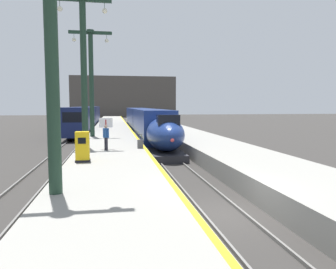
% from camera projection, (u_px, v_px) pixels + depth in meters
% --- Properties ---
extents(ground_plane, '(260.00, 260.00, 0.00)m').
position_uv_depth(ground_plane, '(222.00, 214.00, 12.06)').
color(ground_plane, '#33302D').
extents(platform_left, '(4.80, 110.00, 1.05)m').
position_uv_depth(platform_left, '(112.00, 137.00, 35.64)').
color(platform_left, gray).
rests_on(platform_left, ground).
extents(platform_right, '(4.80, 110.00, 1.05)m').
position_uv_depth(platform_right, '(184.00, 136.00, 36.99)').
color(platform_right, gray).
rests_on(platform_right, ground).
extents(platform_left_safety_stripe, '(0.20, 107.80, 0.01)m').
position_uv_depth(platform_left_safety_stripe, '(133.00, 132.00, 35.97)').
color(platform_left_safety_stripe, yellow).
rests_on(platform_left_safety_stripe, platform_left).
extents(rail_main_left, '(0.08, 110.00, 0.12)m').
position_uv_depth(rail_main_left, '(140.00, 139.00, 38.93)').
color(rail_main_left, slate).
rests_on(rail_main_left, ground).
extents(rail_main_right, '(0.08, 110.00, 0.12)m').
position_uv_depth(rail_main_right, '(153.00, 138.00, 39.18)').
color(rail_main_right, slate).
rests_on(rail_main_right, ground).
extents(rail_secondary_left, '(0.08, 110.00, 0.12)m').
position_uv_depth(rail_secondary_left, '(70.00, 140.00, 37.57)').
color(rail_secondary_left, slate).
rests_on(rail_secondary_left, ground).
extents(rail_secondary_right, '(0.08, 110.00, 0.12)m').
position_uv_depth(rail_secondary_right, '(83.00, 140.00, 37.83)').
color(rail_secondary_right, slate).
rests_on(rail_secondary_right, ground).
extents(highspeed_train_main, '(2.92, 37.74, 3.60)m').
position_uv_depth(highspeed_train_main, '(145.00, 122.00, 39.95)').
color(highspeed_train_main, navy).
rests_on(highspeed_train_main, ground).
extents(regional_train_adjacent, '(2.85, 36.60, 3.80)m').
position_uv_depth(regional_train_adjacent, '(87.00, 117.00, 52.58)').
color(regional_train_adjacent, '#141E4C').
rests_on(regional_train_adjacent, ground).
extents(station_column_near, '(4.00, 0.68, 9.11)m').
position_uv_depth(station_column_near, '(51.00, 28.00, 10.54)').
color(station_column_near, '#1E3828').
rests_on(station_column_near, platform_left).
extents(station_column_mid, '(4.00, 0.68, 10.49)m').
position_uv_depth(station_column_mid, '(84.00, 59.00, 22.70)').
color(station_column_mid, '#1E3828').
rests_on(station_column_mid, platform_left).
extents(station_column_far, '(4.00, 0.68, 10.03)m').
position_uv_depth(station_column_far, '(91.00, 74.00, 30.84)').
color(station_column_far, '#1E3828').
rests_on(station_column_far, platform_left).
extents(passenger_near_edge, '(0.40, 0.48, 1.69)m').
position_uv_depth(passenger_near_edge, '(106.00, 135.00, 21.52)').
color(passenger_near_edge, '#23232D').
rests_on(passenger_near_edge, platform_left).
extents(rolling_suitcase, '(0.40, 0.22, 0.98)m').
position_uv_depth(rolling_suitcase, '(140.00, 144.00, 22.54)').
color(rolling_suitcase, '#4C4C51').
rests_on(rolling_suitcase, platform_left).
extents(ticket_machine_yellow, '(0.76, 0.62, 1.60)m').
position_uv_depth(ticket_machine_yellow, '(83.00, 148.00, 17.13)').
color(ticket_machine_yellow, yellow).
rests_on(ticket_machine_yellow, platform_left).
extents(departure_info_board, '(0.90, 0.10, 2.12)m').
position_uv_depth(departure_info_board, '(106.00, 127.00, 22.11)').
color(departure_info_board, maroon).
rests_on(departure_info_board, platform_left).
extents(terminus_back_wall, '(36.00, 2.00, 14.00)m').
position_uv_depth(terminus_back_wall, '(124.00, 97.00, 111.58)').
color(terminus_back_wall, '#4C4742').
rests_on(terminus_back_wall, ground).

